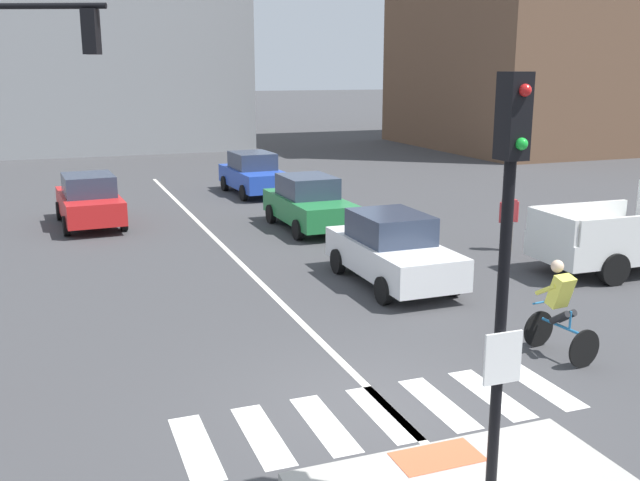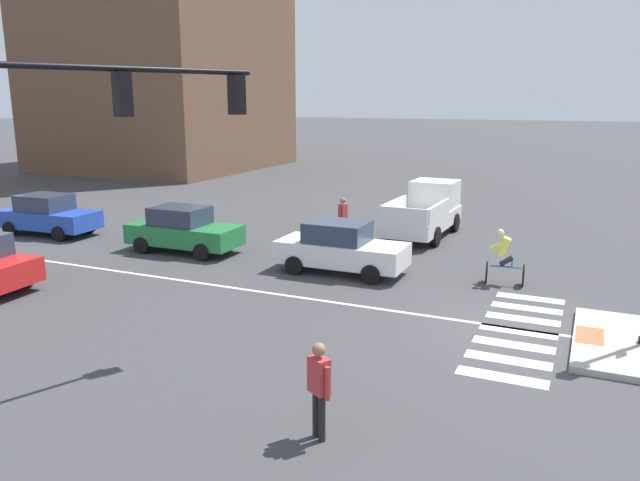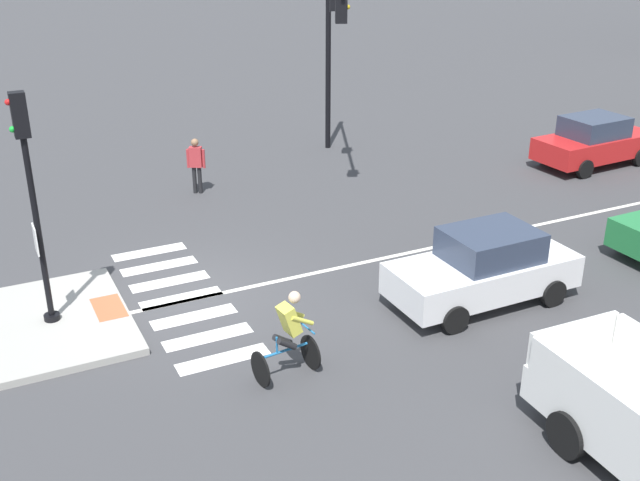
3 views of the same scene
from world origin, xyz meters
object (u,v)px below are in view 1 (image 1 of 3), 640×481
at_px(signal_pole, 505,261).
at_px(pedestrian_waiting_far_side, 509,215).
at_px(cyclist, 560,308).
at_px(car_green_eastbound_far, 309,203).
at_px(car_blue_eastbound_distant, 253,174).
at_px(car_white_eastbound_mid, 392,249).
at_px(car_red_westbound_distant, 89,200).

height_order(signal_pole, pedestrian_waiting_far_side, signal_pole).
bearing_deg(pedestrian_waiting_far_side, cyclist, -118.32).
relative_size(car_green_eastbound_far, car_blue_eastbound_distant, 0.99).
bearing_deg(car_white_eastbound_mid, car_blue_eastbound_distant, 88.61).
height_order(car_red_westbound_distant, car_blue_eastbound_distant, same).
bearing_deg(signal_pole, car_green_eastbound_far, 77.82).
bearing_deg(car_green_eastbound_far, car_red_westbound_distant, 155.50).
xyz_separation_m(signal_pole, car_red_westbound_distant, (-3.13, 17.60, -2.15)).
height_order(signal_pole, car_red_westbound_distant, signal_pole).
distance_m(signal_pole, cyclist, 5.62).
xyz_separation_m(car_red_westbound_distant, pedestrian_waiting_far_side, (10.44, -7.40, 0.17)).
relative_size(cyclist, pedestrian_waiting_far_side, 1.01).
bearing_deg(car_blue_eastbound_distant, pedestrian_waiting_far_side, -70.43).
distance_m(signal_pole, car_red_westbound_distant, 18.01).
bearing_deg(car_blue_eastbound_distant, cyclist, -88.52).
xyz_separation_m(signal_pole, car_green_eastbound_far, (3.18, 14.73, -2.15)).
bearing_deg(car_red_westbound_distant, car_green_eastbound_far, -24.50).
bearing_deg(signal_pole, cyclist, 43.91).
xyz_separation_m(car_white_eastbound_mid, car_blue_eastbound_distant, (0.31, 12.98, 0.00)).
xyz_separation_m(car_blue_eastbound_distant, cyclist, (0.46, -17.88, 0.06)).
xyz_separation_m(car_green_eastbound_far, car_blue_eastbound_distant, (0.12, 6.77, 0.00)).
bearing_deg(car_blue_eastbound_distant, car_white_eastbound_mid, -91.39).
bearing_deg(pedestrian_waiting_far_side, car_red_westbound_distant, 144.67).
bearing_deg(signal_pole, pedestrian_waiting_far_side, 54.39).
xyz_separation_m(car_red_westbound_distant, car_blue_eastbound_distant, (6.42, 3.90, 0.00)).
bearing_deg(car_blue_eastbound_distant, car_red_westbound_distant, -148.77).
bearing_deg(car_red_westbound_distant, car_blue_eastbound_distant, 31.23).
height_order(car_red_westbound_distant, car_white_eastbound_mid, same).
distance_m(car_red_westbound_distant, car_green_eastbound_far, 6.93).
bearing_deg(car_red_westbound_distant, car_white_eastbound_mid, -56.07).
bearing_deg(cyclist, car_green_eastbound_far, 92.98).
distance_m(car_white_eastbound_mid, car_blue_eastbound_distant, 12.98).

